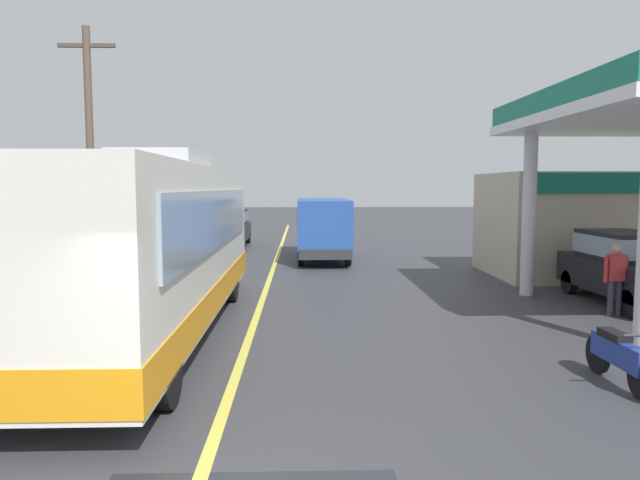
% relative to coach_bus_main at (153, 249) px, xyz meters
% --- Properties ---
extents(ground, '(120.00, 120.00, 0.00)m').
position_rel_coach_bus_main_xyz_m(ground, '(1.90, 13.14, -1.72)').
color(ground, '#38383D').
extents(lane_divider_stripe, '(0.16, 50.00, 0.01)m').
position_rel_coach_bus_main_xyz_m(lane_divider_stripe, '(1.90, 8.14, -1.72)').
color(lane_divider_stripe, '#D8CC4C').
rests_on(lane_divider_stripe, ground).
extents(coach_bus_main, '(2.60, 11.04, 3.69)m').
position_rel_coach_bus_main_xyz_m(coach_bus_main, '(0.00, 0.00, 0.00)').
color(coach_bus_main, silver).
rests_on(coach_bus_main, ground).
extents(gas_station_roadside, '(9.10, 11.95, 5.10)m').
position_rel_coach_bus_main_xyz_m(gas_station_roadside, '(12.77, 5.44, 0.91)').
color(gas_station_roadside, '#147259').
rests_on(gas_station_roadside, ground).
extents(car_at_pump, '(1.70, 4.20, 1.82)m').
position_rel_coach_bus_main_xyz_m(car_at_pump, '(11.08, 2.71, -0.71)').
color(car_at_pump, black).
rests_on(car_at_pump, ground).
extents(minibus_opposing_lane, '(2.04, 6.13, 2.44)m').
position_rel_coach_bus_main_xyz_m(minibus_opposing_lane, '(3.78, 11.97, -0.25)').
color(minibus_opposing_lane, '#264C9E').
rests_on(minibus_opposing_lane, ground).
extents(motorcycle_parked_forecourt, '(0.55, 1.80, 0.92)m').
position_rel_coach_bus_main_xyz_m(motorcycle_parked_forecourt, '(7.63, -3.20, -1.28)').
color(motorcycle_parked_forecourt, black).
rests_on(motorcycle_parked_forecourt, ground).
extents(pedestrian_near_pump, '(0.55, 0.22, 1.66)m').
position_rel_coach_bus_main_xyz_m(pedestrian_near_pump, '(10.07, 1.34, -0.79)').
color(pedestrian_near_pump, '#33333F').
rests_on(pedestrian_near_pump, ground).
extents(car_trailing_behind_bus, '(1.70, 4.20, 1.82)m').
position_rel_coach_bus_main_xyz_m(car_trailing_behind_bus, '(-0.62, 17.42, -0.71)').
color(car_trailing_behind_bus, black).
rests_on(car_trailing_behind_bus, ground).
extents(utility_pole_roadside, '(1.80, 0.24, 8.03)m').
position_rel_coach_bus_main_xyz_m(utility_pole_roadside, '(-3.90, 7.63, 2.48)').
color(utility_pole_roadside, brown).
rests_on(utility_pole_roadside, ground).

